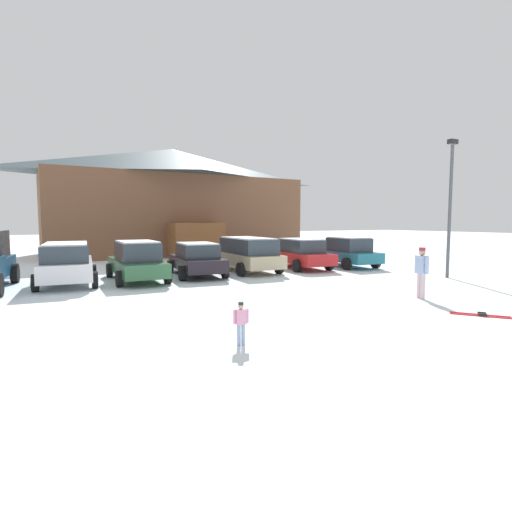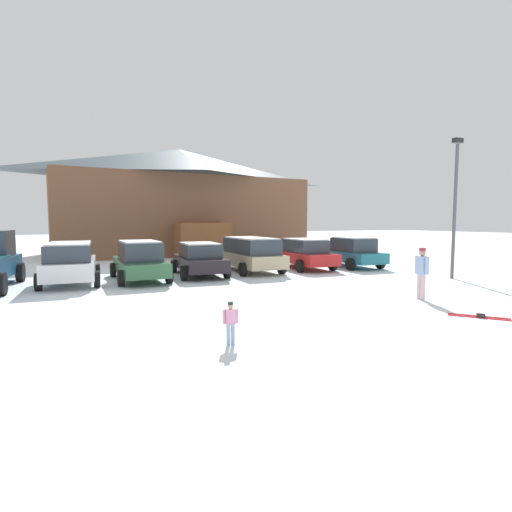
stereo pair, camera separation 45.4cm
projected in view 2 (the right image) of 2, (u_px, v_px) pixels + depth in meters
ground at (482, 361)px, 7.21m from camera, size 160.00×160.00×0.00m
ski_lodge at (180, 201)px, 31.68m from camera, size 19.60×10.96×8.14m
parked_white_suv at (70, 262)px, 15.93m from camera, size 2.45×4.41×1.67m
parked_green_coupe at (140, 260)px, 16.95m from camera, size 2.11×4.79×1.69m
parked_black_sedan at (199, 259)px, 18.42m from camera, size 2.44×4.59×1.53m
parked_beige_suv at (251, 253)px, 19.82m from camera, size 2.31×4.75×1.71m
parked_red_sedan at (303, 253)px, 21.18m from camera, size 2.36×4.86×1.60m
parked_teal_hatchback at (352, 252)px, 21.84m from camera, size 2.31×4.37×1.65m
skier_child_in_pink_snowsuit at (231, 321)px, 8.06m from camera, size 0.33×0.15×0.89m
skier_adult_in_blue_parka at (422, 270)px, 12.75m from camera, size 0.33×0.60×1.67m
pair_of_skis at (479, 316)px, 10.45m from camera, size 1.13×1.32×0.08m
lamp_post at (455, 201)px, 17.25m from camera, size 0.44×0.24×6.05m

